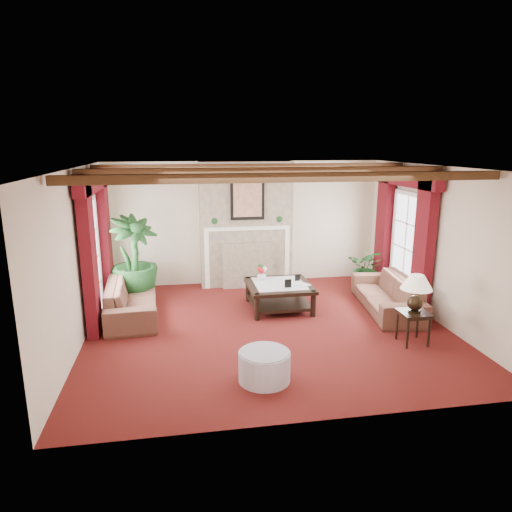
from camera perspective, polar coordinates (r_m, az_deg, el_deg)
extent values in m
plane|color=#460E0C|center=(7.90, 1.51, -8.93)|extent=(6.00, 6.00, 0.00)
plane|color=white|center=(7.30, 1.65, 11.02)|extent=(6.00, 6.00, 0.00)
cube|color=beige|center=(10.14, -1.42, 4.14)|extent=(6.00, 0.02, 2.70)
cube|color=beige|center=(7.52, -21.47, -0.27)|extent=(0.02, 5.50, 2.70)
cube|color=beige|center=(8.57, 21.67, 1.35)|extent=(0.02, 5.50, 2.70)
imported|color=#320D19|center=(8.64, -15.28, -4.38)|extent=(2.28, 0.92, 0.86)
imported|color=#320D19|center=(8.93, 16.11, -3.93)|extent=(2.29, 1.15, 0.83)
imported|color=black|center=(9.43, -14.92, -2.52)|extent=(2.58, 2.61, 0.95)
imported|color=black|center=(10.21, 13.73, -1.98)|extent=(1.66, 1.66, 0.69)
cylinder|color=#ABA8BF|center=(6.20, 1.05, -13.64)|extent=(0.69, 0.69, 0.40)
imported|color=silver|center=(8.86, 0.70, -2.46)|extent=(0.21, 0.21, 0.17)
imported|color=black|center=(8.46, 5.13, -2.79)|extent=(0.26, 0.24, 0.32)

